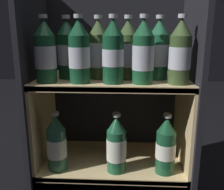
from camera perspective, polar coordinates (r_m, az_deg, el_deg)
name	(u,v)px	position (r m, az deg, el deg)	size (l,w,h in m)	color
fridge_back_wall	(115,94)	(1.27, 0.55, 0.27)	(0.65, 0.02, 0.98)	black
fridge_side_left	(39,104)	(1.16, -15.57, -1.80)	(0.02, 0.38, 0.98)	black
fridge_side_right	(188,106)	(1.13, 16.28, -2.29)	(0.02, 0.38, 0.98)	black
shelf_lower	(112,169)	(1.21, 0.11, -15.75)	(0.61, 0.34, 0.25)	#DBBC84
shelf_upper	(113,118)	(1.11, 0.12, -5.08)	(0.61, 0.34, 0.61)	#DBBC84
bottle_upper_front_0	(45,53)	(1.00, -14.33, 8.85)	(0.08, 0.08, 0.25)	#194C2D
bottle_upper_front_1	(79,53)	(0.97, -7.15, 9.04)	(0.08, 0.08, 0.25)	#144228
bottle_upper_front_2	(113,53)	(0.96, 0.23, 9.11)	(0.08, 0.08, 0.25)	#144228
bottle_upper_front_3	(143,54)	(0.96, 6.78, 8.93)	(0.08, 0.08, 0.25)	#194C2D
bottle_upper_front_4	(180,54)	(0.98, 14.59, 8.69)	(0.08, 0.08, 0.25)	#384C28
bottle_upper_back_0	(67,51)	(1.07, -9.70, 9.47)	(0.08, 0.08, 0.25)	#144228
bottle_upper_back_1	(99,51)	(1.05, -2.95, 9.52)	(0.08, 0.08, 0.25)	#384C28
bottle_upper_back_2	(128,51)	(1.04, 3.47, 9.49)	(0.08, 0.08, 0.25)	#384C28
bottle_upper_back_3	(159,51)	(1.05, 10.11, 9.35)	(0.08, 0.08, 0.25)	#1E5638
bottle_lower_front_0	(57,144)	(1.09, -11.96, -10.42)	(0.08, 0.08, 0.25)	#285B42
bottle_lower_front_1	(116,146)	(1.06, 0.96, -10.97)	(0.08, 0.08, 0.25)	#1E5638
bottle_lower_front_2	(166,146)	(1.07, 11.62, -10.92)	(0.08, 0.08, 0.25)	#194C2D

